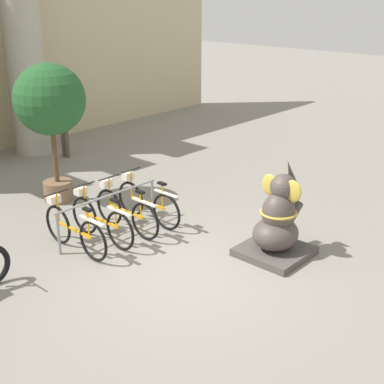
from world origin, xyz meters
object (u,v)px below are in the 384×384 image
bicycle_1 (100,219)px  person_pedestrian (63,118)px  bicycle_0 (74,229)px  bicycle_3 (147,202)px  potted_tree (50,104)px  bicycle_2 (125,211)px  elephant_statue (278,224)px

bicycle_1 → person_pedestrian: 5.39m
bicycle_0 → bicycle_3: size_ratio=1.00×
bicycle_3 → potted_tree: size_ratio=0.59×
bicycle_1 → potted_tree: potted_tree is taller
potted_tree → bicycle_0: bearing=-118.2°
bicycle_2 → elephant_statue: bearing=-66.7°
elephant_statue → potted_tree: 5.14m
bicycle_3 → elephant_statue: bearing=-78.0°
bicycle_0 → bicycle_1: same height
bicycle_2 → bicycle_0: bearing=177.7°
elephant_statue → person_pedestrian: bearing=83.0°
bicycle_0 → person_pedestrian: 5.66m
bicycle_0 → bicycle_2: same height
bicycle_2 → bicycle_3: (0.56, 0.02, 0.00)m
elephant_statue → bicycle_0: bearing=130.4°
bicycle_3 → potted_tree: 2.80m
bicycle_2 → potted_tree: potted_tree is taller
bicycle_2 → bicycle_3: bearing=2.0°
bicycle_0 → bicycle_3: (1.67, -0.02, 0.00)m
bicycle_0 → elephant_statue: size_ratio=1.03×
bicycle_0 → bicycle_3: bearing=-0.8°
bicycle_0 → elephant_statue: elephant_statue is taller
elephant_statue → person_pedestrian: 7.36m
bicycle_2 → potted_tree: 2.77m
bicycle_1 → bicycle_3: (1.12, -0.00, 0.00)m
bicycle_1 → person_pedestrian: person_pedestrian is taller
bicycle_1 → bicycle_3: bearing=-0.2°
person_pedestrian → potted_tree: potted_tree is taller
elephant_statue → potted_tree: (-1.05, 4.80, 1.50)m
person_pedestrian → bicycle_1: bearing=-118.6°
potted_tree → bicycle_3: bearing=-77.3°
person_pedestrian → potted_tree: (-1.95, -2.49, 1.00)m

